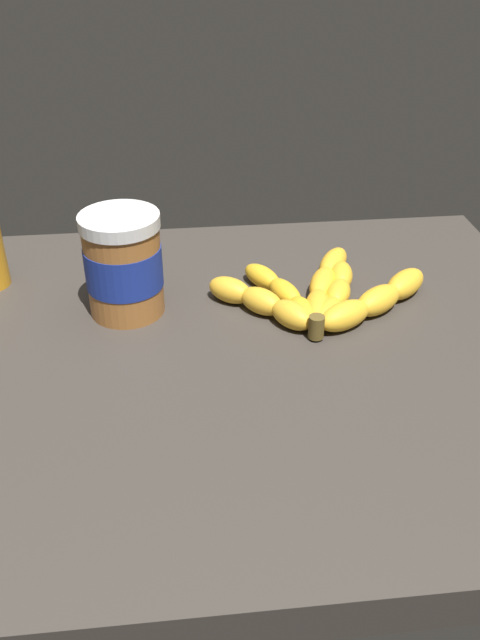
# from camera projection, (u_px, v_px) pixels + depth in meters

# --- Properties ---
(ground_plane) EXTENTS (0.90, 0.72, 0.05)m
(ground_plane) POSITION_uv_depth(u_px,v_px,m) (225.00, 366.00, 0.84)
(ground_plane) COLOR #38332D
(banana_bunch) EXTENTS (0.32, 0.22, 0.04)m
(banana_bunch) POSITION_uv_depth(u_px,v_px,m) (321.00, 295.00, 0.91)
(banana_bunch) COLOR gold
(banana_bunch) RESTS_ON ground_plane
(peanut_butter_jar) EXTENTS (0.10, 0.10, 0.14)m
(peanut_butter_jar) POSITION_uv_depth(u_px,v_px,m) (124.00, 265.00, 0.87)
(peanut_butter_jar) COLOR #9E602D
(peanut_butter_jar) RESTS_ON ground_plane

